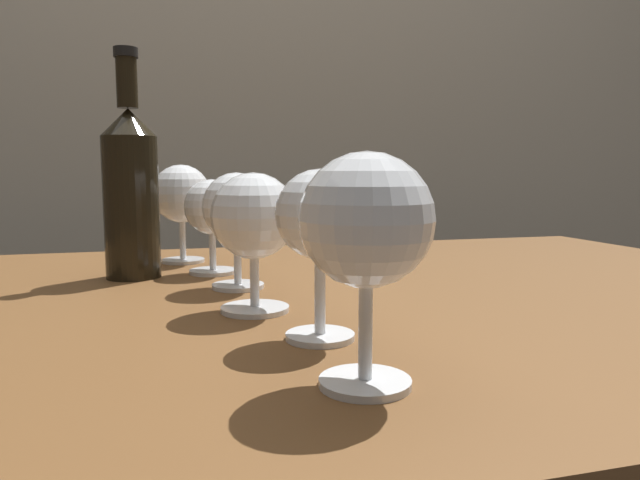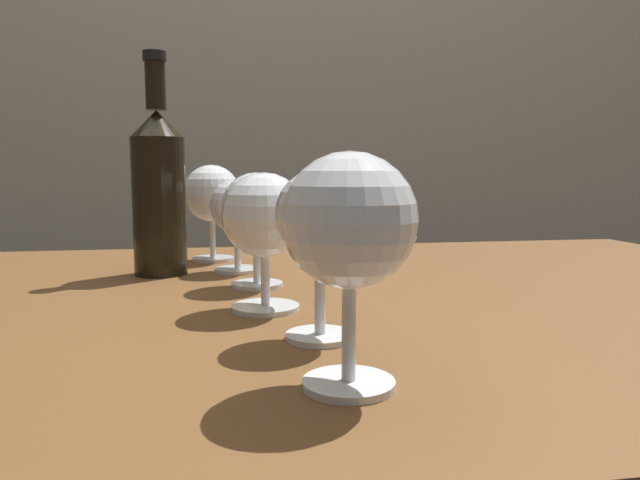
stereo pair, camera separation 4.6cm
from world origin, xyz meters
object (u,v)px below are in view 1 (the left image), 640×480
wine_glass_merlot (237,210)px  wine_glass_port (212,210)px  wine_glass_pinot (320,220)px  wine_glass_white (254,219)px  wine_glass_chardonnay (366,225)px  wine_glass_cabernet (182,196)px  wine_bottle (131,189)px

wine_glass_merlot → wine_glass_port: 0.11m
wine_glass_pinot → wine_glass_white: 0.11m
wine_glass_chardonnay → wine_glass_merlot: wine_glass_chardonnay is taller
wine_glass_chardonnay → wine_glass_port: 0.45m
wine_glass_chardonnay → wine_glass_port: size_ratio=1.17×
wine_glass_merlot → wine_glass_pinot: bearing=-80.7°
wine_glass_chardonnay → wine_glass_white: size_ratio=1.10×
wine_glass_pinot → wine_glass_white: size_ratio=1.02×
wine_glass_port → wine_glass_cabernet: size_ratio=0.86×
wine_glass_port → wine_glass_cabernet: (-0.04, 0.11, 0.01)m
wine_glass_white → wine_glass_cabernet: size_ratio=0.92×
wine_glass_pinot → wine_glass_cabernet: wine_glass_cabernet is taller
wine_glass_port → wine_glass_merlot: bearing=-79.8°
wine_glass_port → wine_glass_white: bearing=-84.8°
wine_glass_merlot → wine_bottle: size_ratio=0.47×
wine_glass_merlot → wine_glass_port: (-0.02, 0.11, -0.01)m
wine_glass_chardonnay → wine_glass_pinot: bearing=90.0°
wine_glass_pinot → wine_glass_merlot: 0.23m
wine_glass_cabernet → wine_glass_port: bearing=-72.1°
wine_glass_pinot → wine_glass_merlot: size_ratio=1.02×
wine_glass_merlot → wine_glass_port: size_ratio=1.07×
wine_glass_chardonnay → wine_glass_merlot: bearing=96.4°
wine_glass_chardonnay → wine_glass_cabernet: (-0.09, 0.55, -0.00)m
wine_glass_cabernet → wine_glass_white: bearing=-80.6°
wine_glass_pinot → wine_bottle: (-0.16, 0.33, 0.02)m
wine_glass_port → wine_glass_pinot: bearing=-80.4°
wine_glass_white → wine_glass_cabernet: bearing=99.4°
wine_glass_white → wine_glass_chardonnay: bearing=-80.5°
wine_glass_chardonnay → wine_bottle: (-0.16, 0.44, 0.01)m
wine_glass_pinot → wine_glass_cabernet: bearing=101.7°
wine_glass_chardonnay → wine_glass_port: bearing=97.3°
wine_glass_cabernet → wine_glass_merlot: bearing=-75.9°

